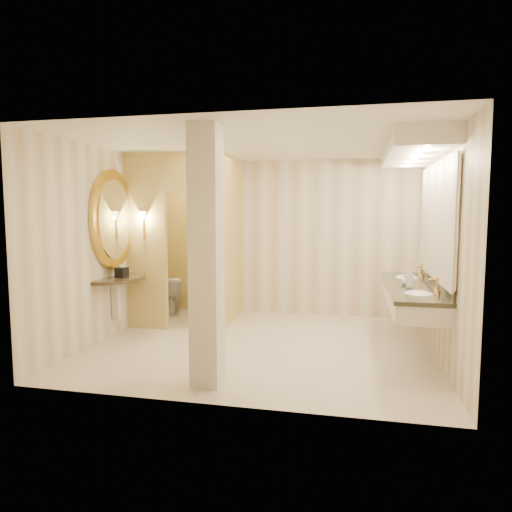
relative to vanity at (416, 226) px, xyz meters
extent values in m
plane|color=silver|center=(-1.98, -0.18, -1.63)|extent=(4.50, 4.50, 0.00)
plane|color=silver|center=(-1.98, -0.18, 1.07)|extent=(4.50, 4.50, 0.00)
cube|color=beige|center=(-1.98, 1.82, -0.28)|extent=(4.50, 0.02, 2.70)
cube|color=beige|center=(-1.98, -2.18, -0.28)|extent=(4.50, 0.02, 2.70)
cube|color=beige|center=(-4.23, -0.18, -0.28)|extent=(0.02, 4.00, 2.70)
cube|color=beige|center=(0.27, -0.18, -0.28)|extent=(0.02, 4.00, 2.70)
cube|color=#E6CE78|center=(-2.78, 1.07, -0.28)|extent=(0.10, 1.50, 2.70)
cube|color=#E6CE78|center=(-3.90, 0.32, -0.28)|extent=(0.65, 0.10, 2.70)
cube|color=#E6CE78|center=(-3.18, 0.32, 0.77)|extent=(0.80, 0.10, 0.60)
cube|color=silver|center=(-2.87, 0.71, -0.58)|extent=(0.24, 0.79, 2.10)
cylinder|color=gold|center=(-3.90, 0.25, -0.08)|extent=(0.03, 0.03, 0.30)
cone|color=silver|center=(-3.90, 0.25, 0.12)|extent=(0.14, 0.14, 0.14)
cube|color=silver|center=(-0.03, 0.00, -0.90)|extent=(0.60, 2.39, 0.24)
cube|color=black|center=(-0.03, 0.00, -0.78)|extent=(0.64, 2.43, 0.05)
cube|color=black|center=(0.25, 0.00, -0.71)|extent=(0.03, 2.39, 0.10)
ellipsoid|color=white|center=(-0.03, -0.65, -0.80)|extent=(0.40, 0.44, 0.15)
cylinder|color=gold|center=(0.17, -0.65, -0.67)|extent=(0.03, 0.03, 0.22)
ellipsoid|color=white|center=(-0.03, 0.65, -0.80)|extent=(0.40, 0.44, 0.15)
cylinder|color=gold|center=(0.17, 0.65, -0.67)|extent=(0.03, 0.03, 0.22)
cube|color=white|center=(0.25, 0.00, 0.07)|extent=(0.03, 2.39, 1.40)
cube|color=silver|center=(-0.03, 0.00, 0.96)|extent=(0.75, 2.59, 0.22)
cylinder|color=black|center=(-4.21, -0.16, -0.78)|extent=(1.10, 1.10, 0.05)
cube|color=silver|center=(-4.17, -0.16, -1.08)|extent=(0.10, 0.10, 0.60)
cylinder|color=gold|center=(-4.19, -0.16, 0.07)|extent=(0.07, 1.10, 1.10)
cylinder|color=white|center=(-4.15, -0.16, 0.07)|extent=(0.02, 0.88, 0.88)
cube|color=silver|center=(-2.26, -1.70, -0.28)|extent=(0.30, 0.30, 2.70)
cube|color=black|center=(-4.03, -0.23, -0.68)|extent=(0.17, 0.17, 0.15)
imported|color=white|center=(-3.93, 1.35, -1.30)|extent=(0.55, 0.73, 0.67)
imported|color=beige|center=(-0.09, 0.11, -0.68)|extent=(0.07, 0.07, 0.15)
imported|color=silver|center=(-0.12, -0.08, -0.69)|extent=(0.12, 0.12, 0.13)
imported|color=#C6B28C|center=(-0.09, -0.30, -0.64)|extent=(0.09, 0.10, 0.23)
camera|label=1|loc=(-0.76, -6.15, 0.20)|focal=32.00mm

